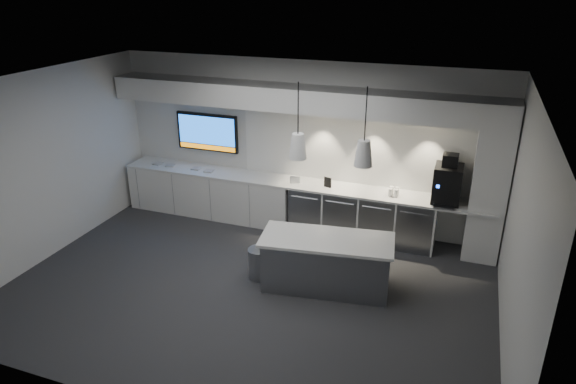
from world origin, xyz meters
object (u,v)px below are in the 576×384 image
at_px(island, 326,263).
at_px(bin, 259,263).
at_px(wall_tv, 207,132).
at_px(coffee_machine, 448,182).

bearing_deg(island, bin, 176.95).
bearing_deg(wall_tv, coffee_machine, -3.16).
relative_size(island, bin, 4.14).
distance_m(wall_tv, island, 3.76).
bearing_deg(coffee_machine, bin, -143.92).
bearing_deg(island, coffee_machine, 41.33).
bearing_deg(island, wall_tv, 137.79).
xyz_separation_m(island, coffee_machine, (1.50, 1.76, 0.82)).
height_order(bin, coffee_machine, coffee_machine).
bearing_deg(wall_tv, bin, -47.37).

